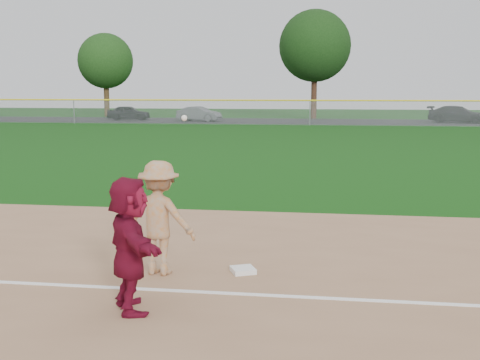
# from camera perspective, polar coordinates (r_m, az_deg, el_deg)

# --- Properties ---
(ground) EXTENTS (160.00, 160.00, 0.00)m
(ground) POSITION_cam_1_polar(r_m,az_deg,el_deg) (9.43, -1.35, -9.19)
(ground) COLOR #0F420C
(ground) RESTS_ON ground
(foul_line) EXTENTS (60.00, 0.10, 0.01)m
(foul_line) POSITION_cam_1_polar(r_m,az_deg,el_deg) (8.68, -2.26, -10.63)
(foul_line) COLOR white
(foul_line) RESTS_ON infield_dirt
(parking_asphalt) EXTENTS (120.00, 10.00, 0.01)m
(parking_asphalt) POSITION_cam_1_polar(r_m,az_deg,el_deg) (54.95, 6.83, 5.54)
(parking_asphalt) COLOR black
(parking_asphalt) RESTS_ON ground
(first_base) EXTENTS (0.46, 0.46, 0.08)m
(first_base) POSITION_cam_1_polar(r_m,az_deg,el_deg) (9.58, 0.29, -8.53)
(first_base) COLOR white
(first_base) RESTS_ON infield_dirt
(base_runner) EXTENTS (1.24, 1.69, 1.77)m
(base_runner) POSITION_cam_1_polar(r_m,az_deg,el_deg) (7.91, -10.43, -6.02)
(base_runner) COLOR maroon
(base_runner) RESTS_ON infield_dirt
(car_left) EXTENTS (4.18, 2.13, 1.36)m
(car_left) POSITION_cam_1_polar(r_m,az_deg,el_deg) (57.98, -10.50, 6.29)
(car_left) COLOR black
(car_left) RESTS_ON parking_asphalt
(car_mid) EXTENTS (4.23, 2.24, 1.33)m
(car_mid) POSITION_cam_1_polar(r_m,az_deg,el_deg) (54.96, -3.90, 6.28)
(car_mid) COLOR #5C5F64
(car_mid) RESTS_ON parking_asphalt
(car_right) EXTENTS (5.41, 3.65, 1.45)m
(car_right) POSITION_cam_1_polar(r_m,az_deg,el_deg) (55.49, 19.98, 5.87)
(car_right) COLOR black
(car_right) RESTS_ON parking_asphalt
(first_base_play) EXTENTS (1.24, 0.84, 2.48)m
(first_base_play) POSITION_cam_1_polar(r_m,az_deg,el_deg) (9.42, -7.64, -3.56)
(first_base_play) COLOR #9B9B9D
(first_base_play) RESTS_ON infield_dirt
(outfield_fence) EXTENTS (110.00, 0.12, 110.00)m
(outfield_fence) POSITION_cam_1_polar(r_m,az_deg,el_deg) (48.88, 6.67, 7.46)
(outfield_fence) COLOR #999EA0
(outfield_fence) RESTS_ON ground
(tree_1) EXTENTS (5.80, 5.80, 8.75)m
(tree_1) POSITION_cam_1_polar(r_m,az_deg,el_deg) (66.24, -12.64, 10.95)
(tree_1) COLOR #3E2B16
(tree_1) RESTS_ON ground
(tree_2) EXTENTS (7.00, 7.00, 10.58)m
(tree_2) POSITION_cam_1_polar(r_m,az_deg,el_deg) (60.51, 7.11, 12.50)
(tree_2) COLOR #392014
(tree_2) RESTS_ON ground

